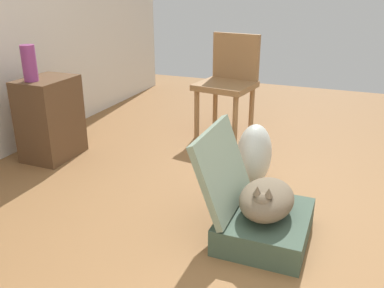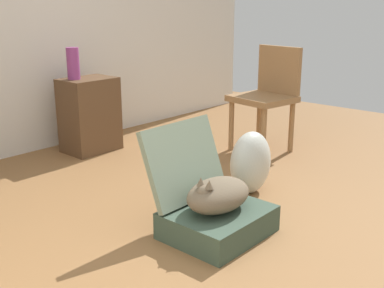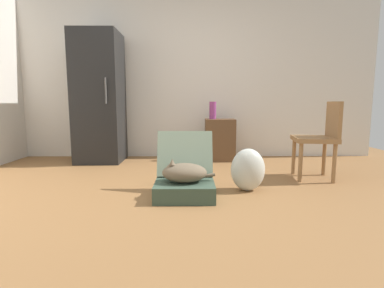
{
  "view_description": "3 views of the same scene",
  "coord_description": "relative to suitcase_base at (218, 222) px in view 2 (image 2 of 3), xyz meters",
  "views": [
    {
      "loc": [
        -1.73,
        -0.31,
        1.3
      ],
      "look_at": [
        0.52,
        0.6,
        0.35
      ],
      "focal_mm": 39.01,
      "sensor_mm": 36.0,
      "label": 1
    },
    {
      "loc": [
        -1.67,
        -1.43,
        1.23
      ],
      "look_at": [
        0.39,
        0.4,
        0.41
      ],
      "focal_mm": 44.55,
      "sensor_mm": 36.0,
      "label": 2
    },
    {
      "loc": [
        0.25,
        -2.58,
        0.86
      ],
      "look_at": [
        0.28,
        0.5,
        0.44
      ],
      "focal_mm": 27.67,
      "sensor_mm": 36.0,
      "label": 3
    }
  ],
  "objects": [
    {
      "name": "ground_plane",
      "position": [
        -0.21,
        -0.05,
        -0.07
      ],
      "size": [
        7.68,
        7.68,
        0.0
      ],
      "primitive_type": "plane",
      "color": "olive",
      "rests_on": "ground"
    },
    {
      "name": "suitcase_base",
      "position": [
        0.0,
        0.0,
        0.0
      ],
      "size": [
        0.54,
        0.46,
        0.15
      ],
      "primitive_type": "cube",
      "color": "#384C3D",
      "rests_on": "ground"
    },
    {
      "name": "suitcase_lid",
      "position": [
        0.0,
        0.25,
        0.29
      ],
      "size": [
        0.54,
        0.19,
        0.44
      ],
      "primitive_type": "cube",
      "rotation": [
        1.21,
        0.0,
        0.0
      ],
      "color": "gray",
      "rests_on": "suitcase_base"
    },
    {
      "name": "cat",
      "position": [
        -0.01,
        0.0,
        0.16
      ],
      "size": [
        0.49,
        0.28,
        0.21
      ],
      "color": "brown",
      "rests_on": "suitcase_base"
    },
    {
      "name": "plastic_bag_white",
      "position": [
        0.62,
        0.22,
        0.14
      ],
      "size": [
        0.34,
        0.23,
        0.42
      ],
      "primitive_type": "ellipsoid",
      "color": "silver",
      "rests_on": "ground"
    },
    {
      "name": "side_table",
      "position": [
        0.5,
        1.8,
        0.24
      ],
      "size": [
        0.44,
        0.33,
        0.63
      ],
      "primitive_type": "cube",
      "color": "brown",
      "rests_on": "ground"
    },
    {
      "name": "vase_tall",
      "position": [
        0.39,
        1.83,
        0.68
      ],
      "size": [
        0.1,
        0.1,
        0.26
      ],
      "primitive_type": "cylinder",
      "color": "#8C387A",
      "rests_on": "side_table"
    },
    {
      "name": "chair",
      "position": [
        1.53,
        0.69,
        0.42
      ],
      "size": [
        0.5,
        0.52,
        0.88
      ],
      "rotation": [
        0.0,
        0.0,
        -1.72
      ],
      "color": "olive",
      "rests_on": "ground"
    }
  ]
}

